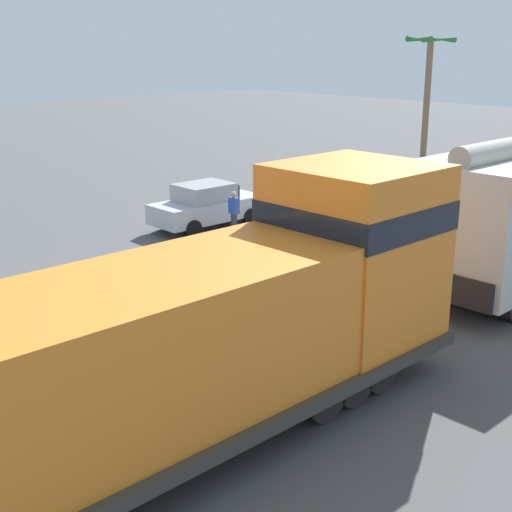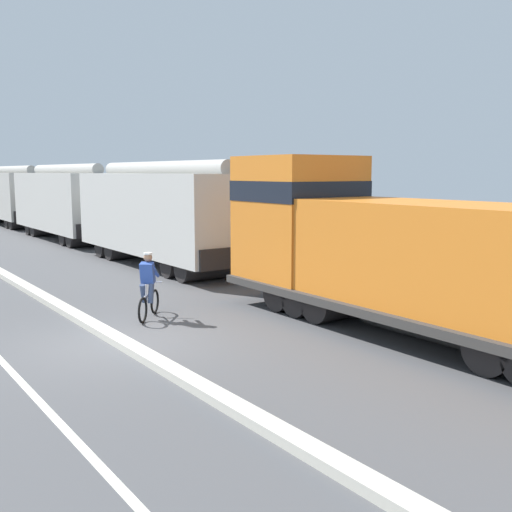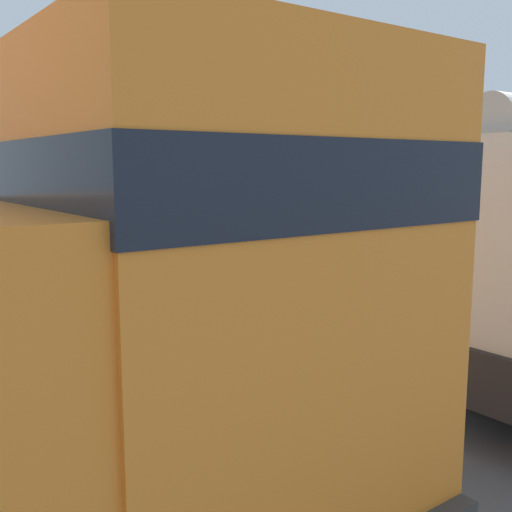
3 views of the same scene
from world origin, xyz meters
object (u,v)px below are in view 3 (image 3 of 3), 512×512
parked_car_blue (321,241)px  cyclist (113,337)px  palm_tree_far (467,137)px  parked_car_silver (165,257)px  pedestrian_by_cars (188,265)px

parked_car_blue → cyclist: size_ratio=2.45×
parked_car_blue → cyclist: 12.37m
parked_car_blue → palm_tree_far: (-3.62, 13.25, 3.97)m
cyclist → parked_car_blue: bearing=123.0°
parked_car_silver → palm_tree_far: palm_tree_far is taller
parked_car_blue → palm_tree_far: 14.30m
parked_car_silver → parked_car_blue: same height
cyclist → pedestrian_by_cars: (-4.85, 4.10, 0.03)m
parked_car_silver → parked_car_blue: 6.03m
parked_car_blue → cyclist: cyclist is taller
parked_car_silver → cyclist: cyclist is taller
parked_car_blue → palm_tree_far: bearing=105.3°
parked_car_silver → pedestrian_by_cars: (1.73, -0.26, 0.03)m
parked_car_silver → cyclist: bearing=-33.5°
cyclist → palm_tree_far: 26.11m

